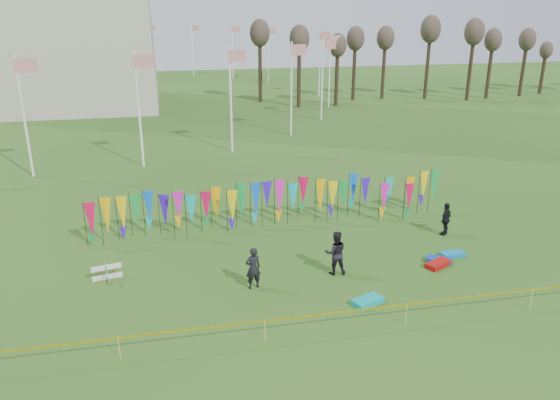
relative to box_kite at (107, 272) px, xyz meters
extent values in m
plane|color=#235116|center=(7.88, -3.73, -0.35)|extent=(160.00, 160.00, 0.00)
cylinder|color=white|center=(21.88, 44.27, 3.65)|extent=(0.16, 0.16, 8.00)
plane|color=red|center=(22.48, 44.27, 6.95)|extent=(1.40, 0.00, 1.40)
cylinder|color=white|center=(20.93, 51.52, 3.65)|extent=(0.16, 0.16, 8.00)
plane|color=red|center=(21.53, 51.52, 6.95)|extent=(1.40, 0.00, 1.40)
cylinder|color=white|center=(18.13, 58.27, 3.65)|extent=(0.16, 0.16, 8.00)
plane|color=red|center=(18.73, 58.27, 6.95)|extent=(1.40, 0.00, 1.40)
cylinder|color=white|center=(13.68, 64.07, 3.65)|extent=(0.16, 0.16, 8.00)
plane|color=red|center=(14.28, 64.07, 6.95)|extent=(1.40, 0.00, 1.40)
cylinder|color=white|center=(7.88, 68.52, 3.65)|extent=(0.16, 0.16, 8.00)
plane|color=red|center=(8.48, 68.52, 6.95)|extent=(1.40, 0.00, 1.40)
cylinder|color=white|center=(1.13, 71.32, 3.65)|extent=(0.16, 0.16, 8.00)
plane|color=red|center=(1.73, 71.32, 6.95)|extent=(1.40, 0.00, 1.40)
cylinder|color=white|center=(-6.12, 72.27, 3.65)|extent=(0.16, 0.16, 8.00)
plane|color=red|center=(-5.52, 72.27, 6.95)|extent=(1.40, 0.00, 1.40)
cylinder|color=white|center=(-13.36, 71.32, 3.65)|extent=(0.16, 0.16, 8.00)
plane|color=red|center=(-12.76, 71.32, 6.95)|extent=(1.40, 0.00, 1.40)
cylinder|color=white|center=(-20.12, 68.52, 3.65)|extent=(0.16, 0.16, 8.00)
plane|color=red|center=(-19.52, 68.52, 6.95)|extent=(1.40, 0.00, 1.40)
cylinder|color=white|center=(-6.12, 16.27, 3.65)|extent=(0.16, 0.16, 8.00)
plane|color=red|center=(-5.52, 16.27, 6.95)|extent=(1.40, 0.00, 1.40)
cylinder|color=white|center=(1.13, 17.23, 3.65)|extent=(0.16, 0.16, 8.00)
plane|color=red|center=(1.73, 17.23, 6.95)|extent=(1.40, 0.00, 1.40)
cylinder|color=white|center=(7.88, 20.02, 3.65)|extent=(0.16, 0.16, 8.00)
plane|color=red|center=(8.48, 20.02, 6.95)|extent=(1.40, 0.00, 1.40)
cylinder|color=white|center=(13.68, 24.47, 3.65)|extent=(0.16, 0.16, 8.00)
plane|color=red|center=(14.28, 24.47, 6.95)|extent=(1.40, 0.00, 1.40)
cylinder|color=white|center=(18.13, 30.27, 3.65)|extent=(0.16, 0.16, 8.00)
plane|color=red|center=(18.73, 30.27, 6.95)|extent=(1.40, 0.00, 1.40)
cylinder|color=white|center=(20.93, 37.03, 3.65)|extent=(0.16, 0.16, 8.00)
plane|color=red|center=(21.53, 37.03, 6.95)|extent=(1.40, 0.00, 1.40)
cylinder|color=black|center=(-1.12, 4.36, 0.79)|extent=(0.03, 0.03, 2.29)
cone|color=#DC0C48|center=(-0.84, 4.36, 1.05)|extent=(0.64, 0.64, 1.60)
cylinder|color=black|center=(-0.45, 4.36, 0.79)|extent=(0.03, 0.03, 2.29)
cone|color=#FFAE08|center=(-0.17, 4.36, 1.05)|extent=(0.64, 0.64, 1.60)
cylinder|color=black|center=(0.22, 4.36, 0.79)|extent=(0.03, 0.03, 2.29)
cone|color=yellow|center=(0.50, 4.36, 1.05)|extent=(0.64, 0.64, 1.60)
cylinder|color=black|center=(0.88, 4.36, 0.79)|extent=(0.03, 0.03, 2.29)
cone|color=#119B3E|center=(1.16, 4.36, 1.05)|extent=(0.64, 0.64, 1.60)
cylinder|color=black|center=(1.55, 4.36, 0.79)|extent=(0.03, 0.03, 2.29)
cone|color=blue|center=(1.83, 4.36, 1.05)|extent=(0.64, 0.64, 1.60)
cylinder|color=black|center=(2.22, 4.36, 0.79)|extent=(0.03, 0.03, 2.29)
cone|color=#3915BE|center=(2.50, 4.36, 1.05)|extent=(0.64, 0.64, 1.60)
cylinder|color=black|center=(2.88, 4.36, 0.79)|extent=(0.03, 0.03, 2.29)
cone|color=#ED1AB2|center=(3.16, 4.36, 1.05)|extent=(0.64, 0.64, 1.60)
cylinder|color=black|center=(3.55, 4.36, 0.79)|extent=(0.03, 0.03, 2.29)
cone|color=#0CB1BA|center=(3.83, 4.36, 1.05)|extent=(0.64, 0.64, 1.60)
cylinder|color=black|center=(4.22, 4.36, 0.79)|extent=(0.03, 0.03, 2.29)
cone|color=#DC0C48|center=(4.50, 4.36, 1.05)|extent=(0.64, 0.64, 1.60)
cylinder|color=black|center=(4.88, 4.36, 0.79)|extent=(0.03, 0.03, 2.29)
cone|color=#FFAE08|center=(5.16, 4.36, 1.05)|extent=(0.64, 0.64, 1.60)
cylinder|color=black|center=(5.55, 4.36, 0.79)|extent=(0.03, 0.03, 2.29)
cone|color=yellow|center=(5.83, 4.36, 1.05)|extent=(0.64, 0.64, 1.60)
cylinder|color=black|center=(6.22, 4.36, 0.79)|extent=(0.03, 0.03, 2.29)
cone|color=#119B3E|center=(6.50, 4.36, 1.05)|extent=(0.64, 0.64, 1.60)
cylinder|color=black|center=(6.88, 4.36, 0.79)|extent=(0.03, 0.03, 2.29)
cone|color=blue|center=(7.16, 4.36, 1.05)|extent=(0.64, 0.64, 1.60)
cylinder|color=black|center=(7.55, 4.36, 0.79)|extent=(0.03, 0.03, 2.29)
cone|color=#3915BE|center=(7.83, 4.36, 1.05)|extent=(0.64, 0.64, 1.60)
cylinder|color=black|center=(8.22, 4.36, 0.79)|extent=(0.03, 0.03, 2.29)
cone|color=#ED1AB2|center=(8.50, 4.36, 1.05)|extent=(0.64, 0.64, 1.60)
cylinder|color=black|center=(8.88, 4.36, 0.79)|extent=(0.03, 0.03, 2.29)
cone|color=#0CB1BA|center=(9.16, 4.36, 1.05)|extent=(0.64, 0.64, 1.60)
cylinder|color=black|center=(9.55, 4.36, 0.79)|extent=(0.03, 0.03, 2.29)
cone|color=#DC0C48|center=(9.83, 4.36, 1.05)|extent=(0.64, 0.64, 1.60)
cylinder|color=black|center=(10.22, 4.36, 0.79)|extent=(0.03, 0.03, 2.29)
cone|color=#FFAE08|center=(10.50, 4.36, 1.05)|extent=(0.64, 0.64, 1.60)
cylinder|color=black|center=(10.88, 4.36, 0.79)|extent=(0.03, 0.03, 2.29)
cone|color=yellow|center=(11.16, 4.36, 1.05)|extent=(0.64, 0.64, 1.60)
cylinder|color=black|center=(11.55, 4.36, 0.79)|extent=(0.03, 0.03, 2.29)
cone|color=#119B3E|center=(11.83, 4.36, 1.05)|extent=(0.64, 0.64, 1.60)
cylinder|color=black|center=(12.22, 4.36, 0.79)|extent=(0.03, 0.03, 2.29)
cone|color=blue|center=(12.50, 4.36, 1.05)|extent=(0.64, 0.64, 1.60)
cylinder|color=black|center=(12.88, 4.36, 0.79)|extent=(0.03, 0.03, 2.29)
cone|color=#3915BE|center=(13.16, 4.36, 1.05)|extent=(0.64, 0.64, 1.60)
cylinder|color=black|center=(13.55, 4.36, 0.79)|extent=(0.03, 0.03, 2.29)
cone|color=#ED1AB2|center=(13.83, 4.36, 1.05)|extent=(0.64, 0.64, 1.60)
cylinder|color=black|center=(14.22, 4.36, 0.79)|extent=(0.03, 0.03, 2.29)
cone|color=#0CB1BA|center=(14.50, 4.36, 1.05)|extent=(0.64, 0.64, 1.60)
cylinder|color=black|center=(14.88, 4.36, 0.79)|extent=(0.03, 0.03, 2.29)
cone|color=#DC0C48|center=(15.16, 4.36, 1.05)|extent=(0.64, 0.64, 1.60)
cylinder|color=black|center=(15.55, 4.36, 0.79)|extent=(0.03, 0.03, 2.29)
cone|color=#FFAE08|center=(15.83, 4.36, 1.05)|extent=(0.64, 0.64, 1.60)
cylinder|color=black|center=(16.22, 4.36, 0.79)|extent=(0.03, 0.03, 2.29)
cone|color=yellow|center=(16.50, 4.36, 1.05)|extent=(0.64, 0.64, 1.60)
cylinder|color=black|center=(16.88, 4.36, 0.79)|extent=(0.03, 0.03, 2.29)
cone|color=#119B3E|center=(17.16, 4.36, 1.05)|extent=(0.64, 0.64, 1.60)
cube|color=#FFEA05|center=(7.88, -5.81, 0.47)|extent=(26.00, 0.01, 0.08)
cylinder|color=#FDF338|center=(0.88, -5.81, 0.10)|extent=(0.02, 0.02, 0.90)
cylinder|color=#FDF338|center=(5.88, -5.81, 0.10)|extent=(0.02, 0.02, 0.90)
cylinder|color=#FDF338|center=(10.88, -5.81, 0.10)|extent=(0.02, 0.02, 0.90)
cylinder|color=#FDF338|center=(15.88, -5.81, 0.10)|extent=(0.02, 0.02, 0.90)
cylinder|color=#3A2A1D|center=(13.88, 40.27, 2.85)|extent=(0.44, 0.44, 6.40)
ellipsoid|color=#483930|center=(13.88, 40.27, 6.21)|extent=(1.92, 1.92, 2.56)
cylinder|color=#3A2A1D|center=(17.88, 40.27, 2.85)|extent=(0.44, 0.44, 6.40)
ellipsoid|color=#483930|center=(17.88, 40.27, 6.21)|extent=(1.92, 1.92, 2.56)
cylinder|color=#3A2A1D|center=(21.88, 40.27, 2.85)|extent=(0.44, 0.44, 6.40)
ellipsoid|color=#483930|center=(21.88, 40.27, 6.21)|extent=(1.92, 1.92, 2.56)
cylinder|color=#3A2A1D|center=(25.88, 40.27, 2.85)|extent=(0.44, 0.44, 6.40)
ellipsoid|color=#483930|center=(25.88, 40.27, 6.21)|extent=(1.92, 1.92, 2.56)
cylinder|color=#3A2A1D|center=(29.88, 40.27, 2.85)|extent=(0.44, 0.44, 6.40)
ellipsoid|color=#483930|center=(29.88, 40.27, 6.21)|extent=(1.92, 1.92, 2.56)
cylinder|color=#3A2A1D|center=(33.88, 40.27, 2.85)|extent=(0.44, 0.44, 6.40)
ellipsoid|color=#483930|center=(33.88, 40.27, 6.21)|extent=(1.92, 1.92, 2.56)
cylinder|color=#3A2A1D|center=(37.88, 40.27, 2.85)|extent=(0.44, 0.44, 6.40)
ellipsoid|color=#483930|center=(37.88, 40.27, 6.21)|extent=(1.92, 1.92, 2.56)
cylinder|color=#3A2A1D|center=(41.88, 40.27, 2.85)|extent=(0.44, 0.44, 6.40)
ellipsoid|color=#483930|center=(41.88, 40.27, 6.21)|extent=(1.92, 1.92, 2.56)
cylinder|color=#3A2A1D|center=(45.88, 40.27, 2.85)|extent=(0.44, 0.44, 6.40)
ellipsoid|color=#483930|center=(45.88, 40.27, 6.21)|extent=(1.92, 1.92, 2.56)
cylinder|color=#3A2A1D|center=(49.88, 40.27, 2.85)|extent=(0.44, 0.44, 6.40)
ellipsoid|color=#483930|center=(49.88, 40.27, 6.21)|extent=(1.92, 1.92, 2.56)
cylinder|color=red|center=(-0.31, -0.31, 0.00)|extent=(0.02, 0.02, 0.70)
cylinder|color=red|center=(0.31, -0.31, 0.00)|extent=(0.02, 0.02, 0.70)
cylinder|color=red|center=(-0.31, 0.31, 0.00)|extent=(0.02, 0.02, 0.70)
cylinder|color=red|center=(0.31, 0.31, 0.00)|extent=(0.02, 0.02, 0.70)
imported|color=black|center=(5.93, -1.97, 0.54)|extent=(0.74, 0.61, 1.79)
imported|color=black|center=(9.59, -1.45, 0.62)|extent=(1.01, 0.69, 1.95)
imported|color=black|center=(16.26, 1.40, 0.50)|extent=(1.13, 1.07, 1.70)
cube|color=#0BACA0|center=(10.05, -4.19, -0.23)|extent=(1.38, 1.05, 0.25)
cube|color=#0B3FB7|center=(14.48, -1.41, -0.24)|extent=(1.17, 0.96, 0.22)
cube|color=#AF0F0B|center=(14.27, -1.79, -0.24)|extent=(1.36, 1.05, 0.23)
cube|color=#0E82C4|center=(15.41, -0.99, -0.25)|extent=(1.14, 0.63, 0.21)
camera|label=1|loc=(2.85, -21.62, 10.67)|focal=35.00mm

